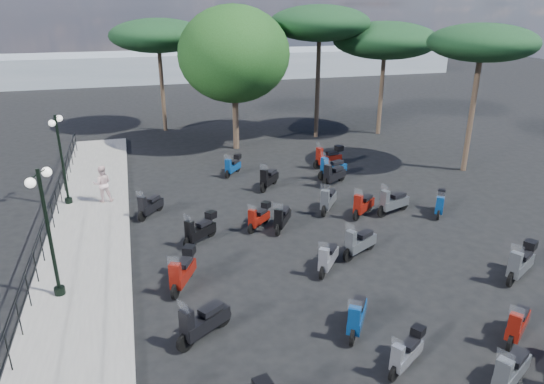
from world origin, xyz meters
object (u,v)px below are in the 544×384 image
object	(u,v)px
scooter_7	(259,217)
pine_2	(158,36)
scooter_4	(150,206)
scooter_10	(406,353)
scooter_12	(328,200)
scooter_13	(282,218)
scooter_16	(510,372)
scooter_22	(517,325)
scooter_26	(332,168)
scooter_2	(183,271)
scooter_3	(200,230)
scooter_11	(357,316)
scooter_14	(269,179)
pine_1	(385,40)
scooter_23	(521,263)
broadleaf_tree	(234,54)
scooter_1	(203,322)
scooter_20	(329,157)
scooter_18	(363,205)
lamp_post_2	(61,154)
scooter_8	(233,166)
pine_3	(482,43)
scooter_17	(359,243)
scooter_24	(440,204)
scooter_25	(393,202)
lamp_post_1	(48,226)
scooter_6	(328,258)
pedestrian_far	(102,184)
pine_0	(320,23)

from	to	relation	value
scooter_7	pine_2	bearing A→B (deg)	-36.72
scooter_4	scooter_7	distance (m)	4.69
scooter_10	scooter_12	world-z (taller)	scooter_12
scooter_13	scooter_16	bearing A→B (deg)	137.03
scooter_22	scooter_26	world-z (taller)	scooter_26
scooter_2	scooter_3	world-z (taller)	scooter_2
scooter_11	scooter_7	bearing A→B (deg)	-48.60
scooter_12	scooter_14	size ratio (longest dim) A/B	1.06
scooter_13	pine_1	world-z (taller)	pine_1
scooter_23	broadleaf_tree	distance (m)	18.89
scooter_16	scooter_22	size ratio (longest dim) A/B	1.15
scooter_16	scooter_1	bearing A→B (deg)	31.80
scooter_2	scooter_20	bearing A→B (deg)	-105.19
scooter_7	scooter_18	distance (m)	4.45
scooter_14	broadleaf_tree	size ratio (longest dim) A/B	0.17
lamp_post_2	scooter_22	world-z (taller)	lamp_post_2
scooter_8	pine_3	xyz separation A→B (m)	(11.95, -2.71, 6.03)
scooter_17	scooter_24	size ratio (longest dim) A/B	1.25
scooter_25	scooter_7	bearing A→B (deg)	69.23
lamp_post_1	scooter_12	size ratio (longest dim) A/B	2.64
lamp_post_1	scooter_12	bearing A→B (deg)	39.89
scooter_18	pine_1	distance (m)	15.28
scooter_1	scooter_3	xyz separation A→B (m)	(0.75, 5.60, -0.01)
scooter_12	scooter_20	xyz separation A→B (m)	(2.32, 5.54, 0.06)
scooter_6	scooter_22	world-z (taller)	scooter_6
lamp_post_2	scooter_3	bearing A→B (deg)	-33.14
pedestrian_far	pine_1	distance (m)	19.94
pine_3	scooter_12	bearing A→B (deg)	-161.33
pine_2	scooter_22	bearing A→B (deg)	-74.85
scooter_22	pine_3	world-z (taller)	pine_3
scooter_23	lamp_post_1	bearing A→B (deg)	49.53
scooter_24	scooter_16	bearing A→B (deg)	102.22
scooter_8	scooter_17	world-z (taller)	scooter_17
lamp_post_2	scooter_23	bearing A→B (deg)	-23.85
scooter_4	pine_0	world-z (taller)	pine_0
scooter_11	pine_2	distance (m)	25.11
scooter_2	scooter_20	world-z (taller)	scooter_20
scooter_2	scooter_6	distance (m)	4.71
scooter_7	scooter_22	xyz separation A→B (m)	(4.73, -8.49, 0.00)
scooter_25	scooter_4	bearing A→B (deg)	56.64
scooter_25	pine_3	xyz separation A→B (m)	(6.53, 4.07, 5.99)
scooter_4	scooter_11	world-z (taller)	scooter_11
pedestrian_far	scooter_14	distance (m)	7.51
scooter_8	scooter_13	world-z (taller)	scooter_13
scooter_11	scooter_8	bearing A→B (deg)	-53.38
scooter_1	scooter_10	world-z (taller)	scooter_1
scooter_3	scooter_22	bearing A→B (deg)	-176.68
scooter_8	scooter_26	xyz separation A→B (m)	(4.73, -1.90, 0.05)
lamp_post_1	scooter_1	xyz separation A→B (m)	(3.85, -3.09, -1.90)
scooter_7	pine_0	bearing A→B (deg)	-74.07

